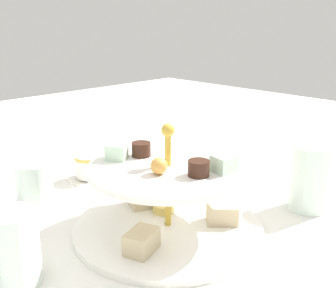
{
  "coord_description": "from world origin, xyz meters",
  "views": [
    {
      "loc": [
        -0.41,
        0.4,
        0.32
      ],
      "look_at": [
        0.0,
        0.0,
        0.14
      ],
      "focal_mm": 44.25,
      "sensor_mm": 36.0,
      "label": 1
    }
  ],
  "objects_px": {
    "teacup_with_saucer": "(90,168)",
    "water_glass_mid_back": "(15,248)",
    "tiered_serving_stand": "(168,202)",
    "water_glass_tall_right": "(310,178)",
    "butter_knife_right": "(189,164)",
    "water_glass_short_left": "(34,184)"
  },
  "relations": [
    {
      "from": "tiered_serving_stand",
      "to": "water_glass_tall_right",
      "type": "bearing_deg",
      "value": -117.06
    },
    {
      "from": "tiered_serving_stand",
      "to": "water_glass_short_left",
      "type": "xyz_separation_m",
      "value": [
        0.23,
        0.1,
        -0.01
      ]
    },
    {
      "from": "water_glass_tall_right",
      "to": "butter_knife_right",
      "type": "xyz_separation_m",
      "value": [
        0.29,
        -0.02,
        -0.06
      ]
    },
    {
      "from": "butter_knife_right",
      "to": "water_glass_mid_back",
      "type": "height_order",
      "value": "water_glass_mid_back"
    },
    {
      "from": "water_glass_tall_right",
      "to": "water_glass_short_left",
      "type": "bearing_deg",
      "value": 42.93
    },
    {
      "from": "tiered_serving_stand",
      "to": "water_glass_short_left",
      "type": "height_order",
      "value": "tiered_serving_stand"
    },
    {
      "from": "teacup_with_saucer",
      "to": "butter_knife_right",
      "type": "bearing_deg",
      "value": -112.23
    },
    {
      "from": "water_glass_mid_back",
      "to": "water_glass_short_left",
      "type": "bearing_deg",
      "value": -32.97
    },
    {
      "from": "tiered_serving_stand",
      "to": "butter_knife_right",
      "type": "distance_m",
      "value": 0.31
    },
    {
      "from": "teacup_with_saucer",
      "to": "water_glass_mid_back",
      "type": "distance_m",
      "value": 0.35
    },
    {
      "from": "teacup_with_saucer",
      "to": "butter_knife_right",
      "type": "relative_size",
      "value": 0.53
    },
    {
      "from": "teacup_with_saucer",
      "to": "water_glass_mid_back",
      "type": "xyz_separation_m",
      "value": [
        -0.22,
        0.26,
        0.02
      ]
    },
    {
      "from": "tiered_serving_stand",
      "to": "butter_knife_right",
      "type": "xyz_separation_m",
      "value": [
        0.18,
        -0.24,
        -0.05
      ]
    },
    {
      "from": "water_glass_tall_right",
      "to": "butter_knife_right",
      "type": "distance_m",
      "value": 0.3
    },
    {
      "from": "water_glass_short_left",
      "to": "butter_knife_right",
      "type": "relative_size",
      "value": 0.45
    },
    {
      "from": "water_glass_tall_right",
      "to": "water_glass_mid_back",
      "type": "relative_size",
      "value": 1.19
    },
    {
      "from": "water_glass_short_left",
      "to": "water_glass_tall_right",
      "type": "bearing_deg",
      "value": -137.07
    },
    {
      "from": "water_glass_tall_right",
      "to": "teacup_with_saucer",
      "type": "height_order",
      "value": "water_glass_tall_right"
    },
    {
      "from": "water_glass_tall_right",
      "to": "teacup_with_saucer",
      "type": "xyz_separation_m",
      "value": [
        0.38,
        0.19,
        -0.03
      ]
    },
    {
      "from": "butter_knife_right",
      "to": "water_glass_mid_back",
      "type": "distance_m",
      "value": 0.49
    },
    {
      "from": "teacup_with_saucer",
      "to": "butter_knife_right",
      "type": "distance_m",
      "value": 0.23
    },
    {
      "from": "water_glass_tall_right",
      "to": "water_glass_short_left",
      "type": "distance_m",
      "value": 0.48
    }
  ]
}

